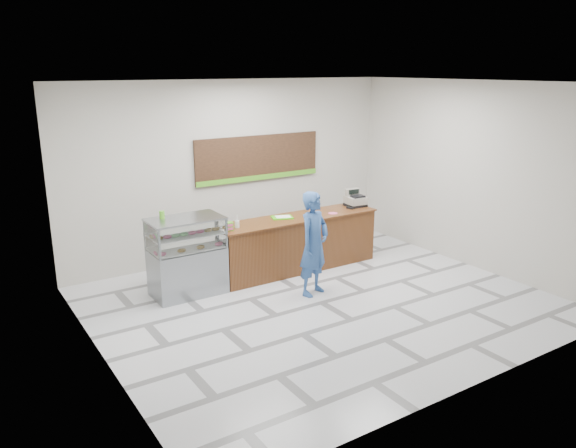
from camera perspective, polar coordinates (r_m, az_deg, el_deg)
floor at (r=9.29m, az=3.45°, el=-7.98°), size 7.00×7.00×0.00m
back_wall at (r=11.23m, az=-5.53°, el=5.50°), size 7.00×0.00×7.00m
ceiling at (r=8.51m, az=3.85°, el=14.14°), size 7.00×7.00×0.00m
sales_counter at (r=10.59m, az=0.93°, el=-1.94°), size 3.26×0.76×1.03m
display_case at (r=9.54m, az=-10.22°, el=-3.20°), size 1.22×0.72×1.33m
menu_board at (r=11.43m, az=-3.00°, el=6.66°), size 2.80×0.06×0.90m
cash_register at (r=11.30m, az=6.83°, el=2.46°), size 0.40×0.41×0.34m
card_terminal at (r=11.09m, az=6.33°, el=1.64°), size 0.11×0.16×0.04m
serving_tray at (r=10.36m, az=-0.60°, el=0.69°), size 0.45×0.39×0.02m
napkin_box at (r=9.81m, az=-6.74°, el=-0.03°), size 0.13×0.13×0.11m
straw_cup at (r=9.77m, az=-5.19°, el=-0.01°), size 0.08×0.08×0.12m
promo_box at (r=9.60m, az=-6.12°, el=-0.25°), size 0.17×0.12×0.15m
donut_decal at (r=10.72m, az=4.57°, el=1.10°), size 0.18×0.18×0.00m
green_cup_left at (r=9.37m, az=-12.68°, el=0.91°), size 0.08×0.08×0.13m
green_cup_right at (r=9.39m, az=-12.70°, el=0.92°), size 0.08×0.08×0.13m
customer at (r=9.35m, az=2.65°, el=-2.01°), size 0.75×0.62×1.77m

